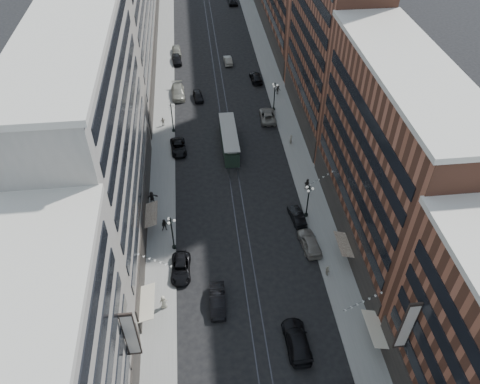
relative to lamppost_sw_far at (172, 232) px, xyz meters
name	(u,v)px	position (x,y,z in m)	size (l,w,h in m)	color
ground	(224,113)	(9.20, 32.00, -3.10)	(220.00, 220.00, 0.00)	black
sidewalk_west	(164,89)	(-1.80, 42.00, -3.02)	(4.00, 180.00, 0.15)	gray
sidewalk_east	(274,83)	(20.20, 42.00, -3.02)	(4.00, 180.00, 0.15)	gray
rail_west	(216,86)	(8.50, 42.00, -3.09)	(0.12, 180.00, 0.02)	#2D2D33
rail_east	(223,86)	(9.90, 42.00, -3.09)	(0.12, 180.00, 0.02)	#2D2D33
building_west_mid	(97,143)	(-7.80, 5.00, 10.90)	(8.00, 36.00, 28.00)	gray
building_east_mid	(387,163)	(26.20, 0.00, 8.90)	(8.00, 30.00, 24.00)	brown
building_east_tower	(336,1)	(26.20, 28.00, 17.90)	(8.00, 26.00, 42.00)	brown
lamppost_sw_far	(172,232)	(0.00, 0.00, 0.00)	(1.03, 1.14, 5.52)	black
lamppost_sw_mid	(172,117)	(0.00, 27.00, 0.00)	(1.03, 1.14, 5.52)	black
lamppost_se_far	(308,200)	(18.40, 4.00, 0.00)	(1.03, 1.14, 5.52)	black
lamppost_se_mid	(274,95)	(18.40, 32.00, 0.00)	(1.03, 1.14, 5.52)	black
streetcar	(229,140)	(9.20, 21.52, -1.65)	(2.51, 11.34, 3.14)	#1F3125
car_2	(181,269)	(0.83, -4.04, -2.39)	(2.36, 5.12, 1.42)	black
car_4	(310,242)	(17.60, -1.65, -2.20)	(2.11, 5.24, 1.78)	gray
car_5	(218,300)	(5.01, -9.30, -2.26)	(1.77, 5.07, 1.67)	black
car_6	(297,341)	(13.12, -15.40, -2.21)	(2.48, 6.09, 1.77)	black
pedestrian_1	(164,302)	(-1.18, -9.02, -1.98)	(0.95, 0.52, 1.93)	#BCB69B
pedestrian_2	(165,225)	(-1.19, 3.32, -1.99)	(0.93, 0.51, 1.92)	black
pedestrian_4	(327,271)	(18.74, -6.50, -2.18)	(0.89, 0.41, 1.52)	#B1AA92
car_7	(178,147)	(0.80, 21.38, -2.37)	(2.39, 5.19, 1.44)	black
car_8	(178,92)	(0.94, 39.10, -2.22)	(2.46, 6.06, 1.76)	gray
car_9	(177,59)	(0.80, 53.16, -2.29)	(1.89, 4.71, 1.60)	black
car_10	(297,216)	(16.96, 3.52, -2.37)	(1.54, 4.42, 1.46)	black
car_11	(268,116)	(16.79, 29.09, -2.29)	(2.66, 5.77, 1.60)	slate
car_12	(256,77)	(16.63, 43.48, -2.34)	(2.11, 5.20, 1.51)	black
car_13	(198,96)	(4.70, 37.45, -2.38)	(1.70, 4.22, 1.44)	black
car_14	(228,60)	(11.71, 51.64, -2.36)	(1.55, 4.44, 1.46)	gray
pedestrian_5	(152,197)	(-3.08, 9.17, -2.01)	(1.74, 0.50, 1.87)	black
pedestrian_6	(163,121)	(-1.76, 28.92, -2.11)	(0.98, 0.45, 1.67)	#AAA18D
pedestrian_7	(307,184)	(19.70, 9.64, -2.03)	(0.89, 0.49, 1.83)	black
pedestrian_8	(291,139)	(19.46, 21.09, -2.05)	(0.66, 0.43, 1.80)	#A9A08C
pedestrian_9	(278,90)	(20.06, 37.49, -2.04)	(1.18, 0.49, 1.82)	black
car_extra_0	(181,264)	(0.80, -3.32, -2.37)	(1.72, 4.28, 1.46)	black
car_extra_1	(177,51)	(0.80, 57.34, -2.29)	(1.90, 4.72, 1.61)	gray
car_extra_2	(233,1)	(16.06, 86.28, -2.41)	(2.29, 4.96, 1.38)	black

